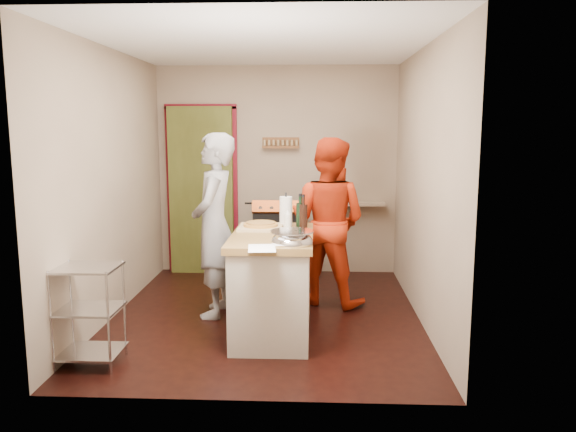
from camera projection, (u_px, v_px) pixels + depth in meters
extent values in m
plane|color=black|center=(266.00, 316.00, 5.56)|extent=(3.50, 3.50, 0.00)
cube|color=gray|center=(277.00, 171.00, 7.08)|extent=(3.00, 0.04, 2.60)
cube|color=#565B23|center=(204.00, 190.00, 7.21)|extent=(0.80, 0.40, 2.10)
cube|color=maroon|center=(170.00, 190.00, 7.16)|extent=(0.06, 0.06, 2.10)
cube|color=maroon|center=(235.00, 190.00, 7.12)|extent=(0.06, 0.06, 2.10)
cube|color=maroon|center=(201.00, 106.00, 6.98)|extent=(0.90, 0.06, 0.06)
cube|color=brown|center=(281.00, 147.00, 6.98)|extent=(0.46, 0.09, 0.03)
cube|color=brown|center=(281.00, 142.00, 7.01)|extent=(0.46, 0.02, 0.12)
cube|color=olive|center=(281.00, 143.00, 6.97)|extent=(0.42, 0.04, 0.07)
cube|color=gray|center=(352.00, 204.00, 7.00)|extent=(0.80, 0.18, 0.04)
cube|color=black|center=(336.00, 194.00, 6.99)|extent=(0.10, 0.14, 0.22)
cube|color=gray|center=(111.00, 184.00, 5.42)|extent=(0.04, 3.50, 2.60)
cube|color=gray|center=(423.00, 186.00, 5.29)|extent=(0.04, 3.50, 2.60)
cube|color=white|center=(264.00, 43.00, 5.15)|extent=(3.00, 3.50, 0.02)
cube|color=black|center=(280.00, 246.00, 6.90)|extent=(0.60, 0.55, 0.80)
cube|color=black|center=(279.00, 211.00, 6.84)|extent=(0.60, 0.55, 0.06)
cube|color=#933E15|center=(278.00, 207.00, 6.55)|extent=(0.60, 0.15, 0.17)
cylinder|color=black|center=(268.00, 204.00, 6.96)|extent=(0.26, 0.26, 0.05)
cylinder|color=silver|center=(51.00, 323.00, 4.20)|extent=(0.02, 0.02, 0.80)
cylinder|color=silver|center=(108.00, 323.00, 4.18)|extent=(0.02, 0.02, 0.80)
cylinder|color=silver|center=(71.00, 307.00, 4.56)|extent=(0.02, 0.02, 0.80)
cylinder|color=silver|center=(124.00, 308.00, 4.54)|extent=(0.02, 0.02, 0.80)
cube|color=silver|center=(91.00, 352.00, 4.42)|extent=(0.48, 0.40, 0.02)
cube|color=silver|center=(89.00, 309.00, 4.36)|extent=(0.48, 0.40, 0.02)
cube|color=silver|center=(86.00, 268.00, 4.31)|extent=(0.48, 0.40, 0.02)
cube|color=#B3A898|center=(273.00, 287.00, 5.02)|extent=(0.66, 1.15, 0.85)
cube|color=olive|center=(272.00, 237.00, 4.95)|extent=(0.72, 1.21, 0.06)
cube|color=#E3BE8A|center=(261.00, 227.00, 5.21)|extent=(0.40, 0.40, 0.02)
cylinder|color=#BD843B|center=(261.00, 225.00, 5.21)|extent=(0.32, 0.32, 0.02)
ellipsoid|color=silver|center=(292.00, 237.00, 4.52)|extent=(0.35, 0.35, 0.11)
cylinder|color=white|center=(286.00, 211.00, 5.34)|extent=(0.12, 0.12, 0.28)
cylinder|color=silver|center=(288.00, 223.00, 4.99)|extent=(0.06, 0.06, 0.17)
cube|color=white|center=(262.00, 248.00, 4.36)|extent=(0.24, 0.32, 0.00)
cylinder|color=black|center=(300.00, 210.00, 5.32)|extent=(0.08, 0.08, 0.31)
cylinder|color=black|center=(303.00, 211.00, 5.25)|extent=(0.08, 0.08, 0.31)
cylinder|color=black|center=(300.00, 210.00, 5.30)|extent=(0.08, 0.08, 0.31)
imported|color=#A2A2A7|center=(214.00, 226.00, 5.47)|extent=(0.45, 0.67, 1.80)
imported|color=#BA290C|center=(328.00, 222.00, 5.85)|extent=(1.05, 0.96, 1.74)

